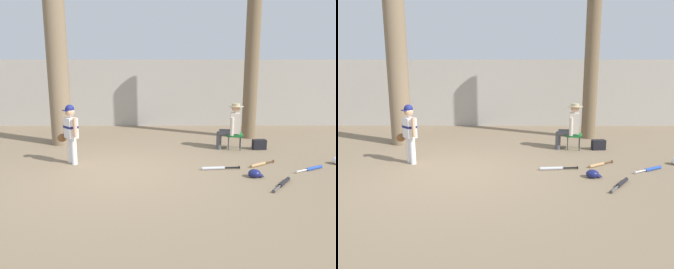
# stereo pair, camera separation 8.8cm
# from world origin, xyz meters

# --- Properties ---
(ground_plane) EXTENTS (60.00, 60.00, 0.00)m
(ground_plane) POSITION_xyz_m (0.00, 0.00, 0.00)
(ground_plane) COLOR #7F6B51
(concrete_back_wall) EXTENTS (18.00, 0.36, 2.42)m
(concrete_back_wall) POSITION_xyz_m (0.00, 5.80, 1.21)
(concrete_back_wall) COLOR #ADA89E
(concrete_back_wall) RESTS_ON ground
(tree_near_player) EXTENTS (0.74, 0.74, 4.89)m
(tree_near_player) POSITION_xyz_m (-1.98, 2.64, 2.10)
(tree_near_player) COLOR #7F6B51
(tree_near_player) RESTS_ON ground
(tree_behind_spectator) EXTENTS (0.70, 0.70, 5.48)m
(tree_behind_spectator) POSITION_xyz_m (3.46, 3.48, 2.37)
(tree_behind_spectator) COLOR brown
(tree_behind_spectator) RESTS_ON ground
(young_ballplayer) EXTENTS (0.56, 0.47, 1.31)m
(young_ballplayer) POSITION_xyz_m (-1.15, 0.71, 0.74)
(young_ballplayer) COLOR white
(young_ballplayer) RESTS_ON ground
(folding_stool) EXTENTS (0.47, 0.47, 0.41)m
(folding_stool) POSITION_xyz_m (2.72, 2.01, 0.36)
(folding_stool) COLOR #196B2D
(folding_stool) RESTS_ON ground
(seated_spectator) EXTENTS (0.68, 0.54, 1.20)m
(seated_spectator) POSITION_xyz_m (2.62, 2.02, 0.64)
(seated_spectator) COLOR #47474C
(seated_spectator) RESTS_ON ground
(handbag_beside_stool) EXTENTS (0.36, 0.21, 0.26)m
(handbag_beside_stool) POSITION_xyz_m (3.36, 1.96, 0.13)
(handbag_beside_stool) COLOR black
(handbag_beside_stool) RESTS_ON ground
(bat_black_composite) EXTENTS (0.55, 0.69, 0.07)m
(bat_black_composite) POSITION_xyz_m (3.04, -0.67, 0.03)
(bat_black_composite) COLOR black
(bat_black_composite) RESTS_ON ground
(bat_blue_youth) EXTENTS (0.71, 0.43, 0.07)m
(bat_blue_youth) POSITION_xyz_m (3.96, 0.20, 0.03)
(bat_blue_youth) COLOR #2347AD
(bat_blue_youth) RESTS_ON ground
(bat_aluminum_silver) EXTENTS (0.80, 0.15, 0.07)m
(bat_aluminum_silver) POSITION_xyz_m (1.97, 0.23, 0.03)
(bat_aluminum_silver) COLOR #B7BCC6
(bat_aluminum_silver) RESTS_ON ground
(bat_wood_tan) EXTENTS (0.64, 0.45, 0.07)m
(bat_wood_tan) POSITION_xyz_m (2.96, 0.51, 0.03)
(bat_wood_tan) COLOR tan
(bat_wood_tan) RESTS_ON ground
(batting_helmet_navy) EXTENTS (0.29, 0.22, 0.17)m
(batting_helmet_navy) POSITION_xyz_m (2.64, -0.25, 0.07)
(batting_helmet_navy) COLOR navy
(batting_helmet_navy) RESTS_ON ground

